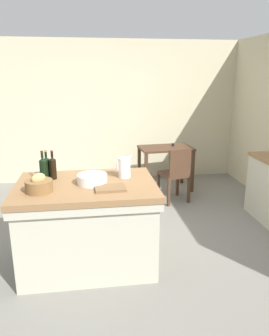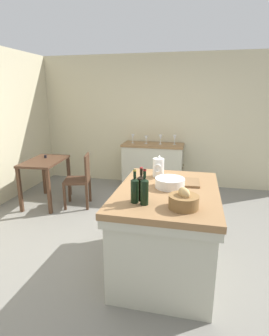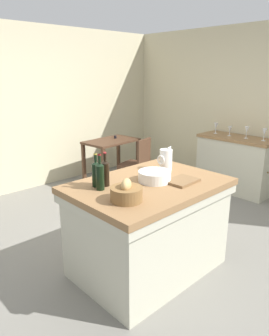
% 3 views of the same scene
% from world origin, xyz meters
% --- Properties ---
extents(ground_plane, '(6.76, 6.76, 0.00)m').
position_xyz_m(ground_plane, '(0.00, 0.00, 0.00)').
color(ground_plane, slate).
extents(wall_back, '(5.32, 0.12, 2.60)m').
position_xyz_m(wall_back, '(0.00, 2.60, 1.30)').
color(wall_back, beige).
rests_on(wall_back, ground).
extents(wall_right, '(0.12, 5.20, 2.60)m').
position_xyz_m(wall_right, '(2.60, 0.00, 1.30)').
color(wall_right, beige).
rests_on(wall_right, ground).
extents(island_table, '(1.42, 1.01, 0.91)m').
position_xyz_m(island_table, '(-0.34, -0.41, 0.49)').
color(island_table, olive).
rests_on(island_table, ground).
extents(side_cabinet, '(0.52, 1.21, 0.89)m').
position_xyz_m(side_cabinet, '(2.26, 0.15, 0.45)').
color(side_cabinet, olive).
rests_on(side_cabinet, ground).
extents(writing_desk, '(0.94, 0.63, 0.82)m').
position_xyz_m(writing_desk, '(1.03, 1.80, 0.64)').
color(writing_desk, '#472D1E').
rests_on(writing_desk, ground).
extents(wooden_chair, '(0.49, 0.49, 0.89)m').
position_xyz_m(wooden_chair, '(1.05, 1.17, 0.48)').
color(wooden_chair, '#472D1E').
rests_on(wooden_chair, ground).
extents(pitcher, '(0.17, 0.13, 0.26)m').
position_xyz_m(pitcher, '(0.08, -0.26, 1.02)').
color(pitcher, white).
rests_on(pitcher, island_table).
extents(wash_bowl, '(0.30, 0.30, 0.10)m').
position_xyz_m(wash_bowl, '(-0.27, -0.43, 0.96)').
color(wash_bowl, white).
rests_on(wash_bowl, island_table).
extents(bread_basket, '(0.25, 0.25, 0.18)m').
position_xyz_m(bread_basket, '(-0.77, -0.59, 0.97)').
color(bread_basket, brown).
rests_on(bread_basket, island_table).
extents(cutting_board, '(0.30, 0.23, 0.02)m').
position_xyz_m(cutting_board, '(-0.10, -0.62, 0.92)').
color(cutting_board, brown).
rests_on(cutting_board, island_table).
extents(wine_bottle_dark, '(0.07, 0.07, 0.31)m').
position_xyz_m(wine_bottle_dark, '(-0.67, -0.21, 1.03)').
color(wine_bottle_dark, black).
rests_on(wine_bottle_dark, island_table).
extents(wine_bottle_amber, '(0.07, 0.07, 0.30)m').
position_xyz_m(wine_bottle_amber, '(-0.74, -0.16, 1.03)').
color(wine_bottle_amber, black).
rests_on(wine_bottle_amber, island_table).
extents(wine_bottle_green, '(0.07, 0.07, 0.32)m').
position_xyz_m(wine_bottle_green, '(-0.77, -0.26, 1.04)').
color(wine_bottle_green, black).
rests_on(wine_bottle_green, island_table).
extents(wine_glass_far_left, '(0.07, 0.07, 0.19)m').
position_xyz_m(wine_glass_far_left, '(2.28, -0.26, 1.02)').
color(wine_glass_far_left, white).
rests_on(wine_glass_far_left, side_cabinet).
extents(wine_glass_left, '(0.07, 0.07, 0.18)m').
position_xyz_m(wine_glass_left, '(2.27, 0.01, 1.02)').
color(wine_glass_left, white).
rests_on(wine_glass_left, side_cabinet).
extents(wine_glass_middle, '(0.07, 0.07, 0.15)m').
position_xyz_m(wine_glass_middle, '(2.25, 0.29, 1.00)').
color(wine_glass_middle, white).
rests_on(wine_glass_middle, side_cabinet).
extents(wine_glass_right, '(0.07, 0.07, 0.18)m').
position_xyz_m(wine_glass_right, '(2.27, 0.56, 1.01)').
color(wine_glass_right, white).
rests_on(wine_glass_right, side_cabinet).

